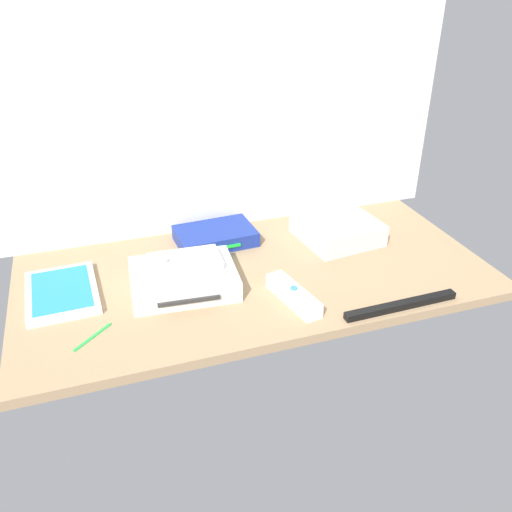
{
  "coord_description": "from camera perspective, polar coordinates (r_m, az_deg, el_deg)",
  "views": [
    {
      "loc": [
        -31.36,
        -93.92,
        60.25
      ],
      "look_at": [
        0.0,
        0.0,
        4.0
      ],
      "focal_mm": 37.78,
      "sensor_mm": 36.0,
      "label": 1
    }
  ],
  "objects": [
    {
      "name": "back_wall",
      "position": [
        1.26,
        -3.7,
        16.57
      ],
      "size": [
        110.0,
        1.2,
        64.0
      ],
      "primitive_type": "cube",
      "color": "silver",
      "rests_on": "ground"
    },
    {
      "name": "game_console",
      "position": [
        1.1,
        -7.68,
        -2.42
      ],
      "size": [
        22.13,
        17.67,
        4.4
      ],
      "rotation": [
        0.0,
        0.0,
        -0.07
      ],
      "color": "white",
      "rests_on": "ground_plane"
    },
    {
      "name": "game_case",
      "position": [
        1.15,
        -19.86,
        -3.63
      ],
      "size": [
        14.31,
        19.5,
        1.56
      ],
      "rotation": [
        0.0,
        0.0,
        0.04
      ],
      "color": "white",
      "rests_on": "ground_plane"
    },
    {
      "name": "sensor_bar",
      "position": [
        1.08,
        15.11,
        -5.06
      ],
      "size": [
        24.03,
        2.3,
        1.4
      ],
      "primitive_type": "cube",
      "rotation": [
        0.0,
        0.0,
        0.02
      ],
      "color": "black",
      "rests_on": "ground_plane"
    },
    {
      "name": "remote_wand",
      "position": [
        1.06,
        3.98,
        -4.17
      ],
      "size": [
        6.57,
        15.22,
        3.4
      ],
      "rotation": [
        0.0,
        0.0,
        0.21
      ],
      "color": "white",
      "rests_on": "ground_plane"
    },
    {
      "name": "network_router",
      "position": [
        1.27,
        -4.33,
        2.13
      ],
      "size": [
        18.68,
        13.15,
        3.4
      ],
      "rotation": [
        0.0,
        0.0,
        0.06
      ],
      "color": "navy",
      "rests_on": "ground_plane"
    },
    {
      "name": "mini_computer",
      "position": [
        1.3,
        8.6,
        2.9
      ],
      "size": [
        18.88,
        18.88,
        5.3
      ],
      "rotation": [
        0.0,
        0.0,
        0.12
      ],
      "color": "silver",
      "rests_on": "ground_plane"
    },
    {
      "name": "ground_plane",
      "position": [
        1.16,
        0.0,
        -2.14
      ],
      "size": [
        100.0,
        48.0,
        2.0
      ],
      "primitive_type": "cube",
      "color": "#9E7F5B",
      "rests_on": "ground"
    },
    {
      "name": "remote_classic_pad",
      "position": [
        1.1,
        -7.57,
        -0.62
      ],
      "size": [
        14.72,
        8.58,
        2.4
      ],
      "rotation": [
        0.0,
        0.0,
        -0.04
      ],
      "color": "white",
      "rests_on": "game_console"
    },
    {
      "name": "stylus_pen",
      "position": [
        1.02,
        -16.94,
        -8.09
      ],
      "size": [
        7.2,
        6.5,
        0.7
      ],
      "primitive_type": "cylinder",
      "rotation": [
        0.0,
        1.57,
        0.73
      ],
      "color": "green",
      "rests_on": "ground_plane"
    }
  ]
}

